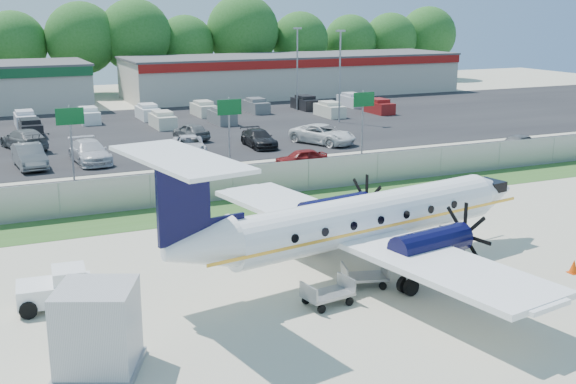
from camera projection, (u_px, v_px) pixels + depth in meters
name	position (u px, v px, depth m)	size (l,w,h in m)	color
ground	(345.00, 275.00, 30.90)	(170.00, 170.00, 0.00)	beige
grass_verge	(245.00, 207.00, 41.51)	(170.00, 4.00, 0.02)	#2D561E
access_road	(208.00, 181.00, 47.69)	(170.00, 8.00, 0.02)	black
parking_lot	(137.00, 133.00, 66.25)	(170.00, 32.00, 0.02)	black
perimeter_fence	(233.00, 183.00, 43.03)	(120.00, 0.06, 1.99)	gray
building_east	(294.00, 75.00, 95.36)	(44.40, 12.40, 5.24)	#BCB7A9
sign_left	(70.00, 127.00, 47.08)	(1.80, 0.26, 5.00)	gray
sign_mid	(229.00, 117.00, 51.45)	(1.80, 0.26, 5.00)	gray
sign_right	(363.00, 108.00, 55.82)	(1.80, 0.26, 5.00)	gray
light_pole_ne	(340.00, 70.00, 71.14)	(0.90, 0.35, 9.09)	gray
light_pole_se	(297.00, 63.00, 79.98)	(0.90, 0.35, 9.09)	gray
tree_line	(80.00, 94.00, 96.31)	(112.00, 6.00, 14.00)	#1E5819
aircraft	(360.00, 219.00, 30.90)	(19.79, 19.41, 6.04)	white
pushback_tug	(58.00, 288.00, 27.57)	(2.89, 2.17, 1.49)	white
baggage_cart_near	(328.00, 294.00, 27.72)	(2.04, 1.42, 0.99)	gray
baggage_cart_far	(365.00, 276.00, 29.61)	(2.04, 1.54, 0.95)	gray
service_container	(98.00, 332.00, 22.51)	(3.32, 3.32, 2.80)	#AFB0B6
cone_nose	(574.00, 267.00, 31.11)	(0.43, 0.43, 0.61)	#D74006
cone_starboard_wing	(314.00, 209.00, 40.34)	(0.34, 0.34, 0.48)	#D74006
road_car_mid	(301.00, 167.00, 52.07)	(1.54, 3.83, 1.31)	maroon
road_car_east	(521.00, 152.00, 57.39)	(1.77, 4.40, 1.50)	#595B5E
parked_car_a	(30.00, 168.00, 51.77)	(1.81, 5.19, 1.71)	#595B5E
parked_car_b	(91.00, 163.00, 53.48)	(2.32, 5.71, 1.66)	silver
parked_car_c	(189.00, 154.00, 56.58)	(2.40, 5.21, 1.45)	silver
parked_car_d	(259.00, 147.00, 59.58)	(2.00, 4.91, 1.42)	black
parked_car_e	(323.00, 144.00, 60.99)	(2.72, 5.89, 1.64)	silver
parked_car_f	(25.00, 149.00, 58.58)	(2.36, 5.79, 1.68)	#595B5E
parked_car_g	(191.00, 140.00, 62.87)	(1.76, 4.37, 1.49)	#595B5E
far_parking_rows	(125.00, 125.00, 70.68)	(56.00, 10.00, 1.60)	gray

